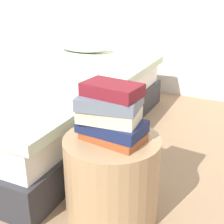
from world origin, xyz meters
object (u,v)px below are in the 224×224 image
Objects in this scene: bed at (34,99)px; book_cream at (109,115)px; book_rust at (113,136)px; book_slate at (109,102)px; side_table at (112,177)px; book_navy at (111,126)px; book_maroon at (112,89)px.

bed is 1.29m from book_cream.
book_slate reaches higher than book_rust.
book_cream is (-0.02, -0.00, 0.11)m from book_rust.
book_cream is (-0.01, -0.01, 0.34)m from side_table.
bed is at bearing 150.69° from book_navy.
book_rust is 0.05m from book_navy.
book_cream is (1.04, -0.69, 0.32)m from bed.
book_maroon reaches higher than bed.
book_navy reaches higher than side_table.
book_navy is 1.16× the size of book_maroon.
book_slate is 1.06× the size of book_maroon.
bed is 6.83× the size of book_navy.
book_rust is 0.23m from book_maroon.
book_rust is (0.01, -0.01, 0.23)m from side_table.
side_table is (1.05, -0.68, -0.02)m from bed.
side_table is at bearing 10.05° from book_slate.
book_rust is 0.11m from book_cream.
bed is 1.32m from book_maroon.
book_navy is at bearing 28.73° from book_slate.
bed reaches higher than book_cream.
book_rust is at bearing -36.43° from book_maroon.
bed is 7.59× the size of book_cream.
book_slate is at bearing 177.65° from book_rust.
bed reaches higher than book_rust.
book_maroon reaches higher than book_slate.
book_navy is at bearing 154.12° from book_rust.
book_cream is at bearing -168.36° from book_rust.
book_slate is (-0.01, -0.00, 0.40)m from side_table.
book_slate is at bearing -35.08° from bed.
book_slate is at bearing -160.75° from side_table.
bed reaches higher than side_table.
book_rust is 1.09× the size of book_maroon.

